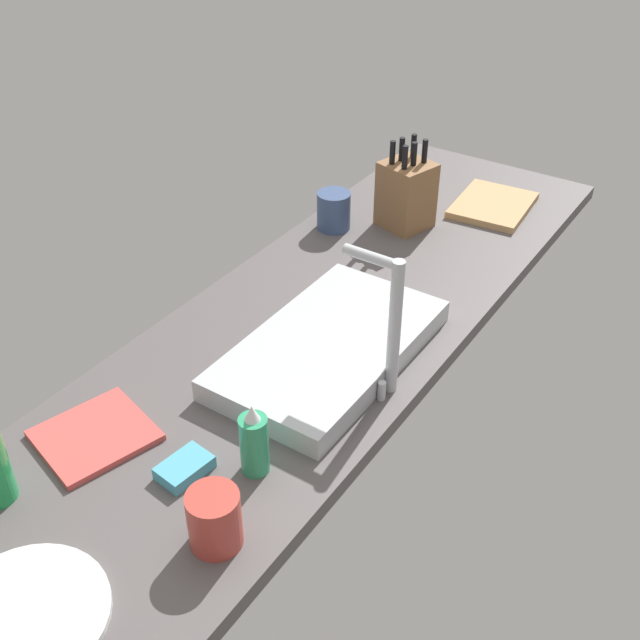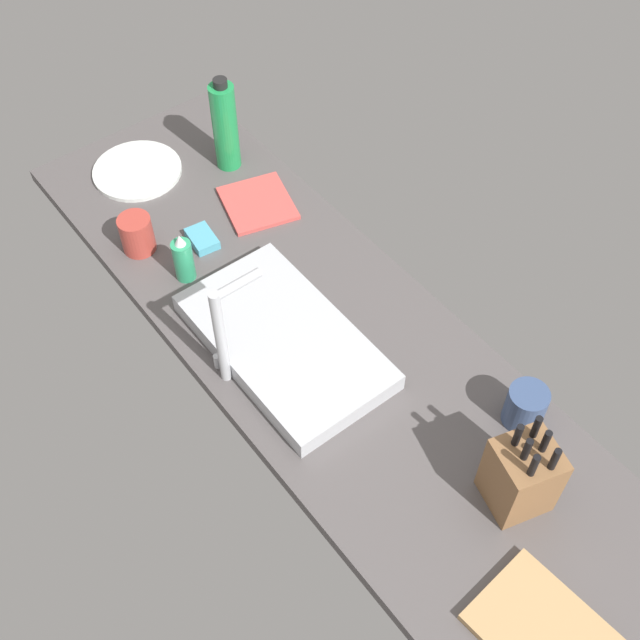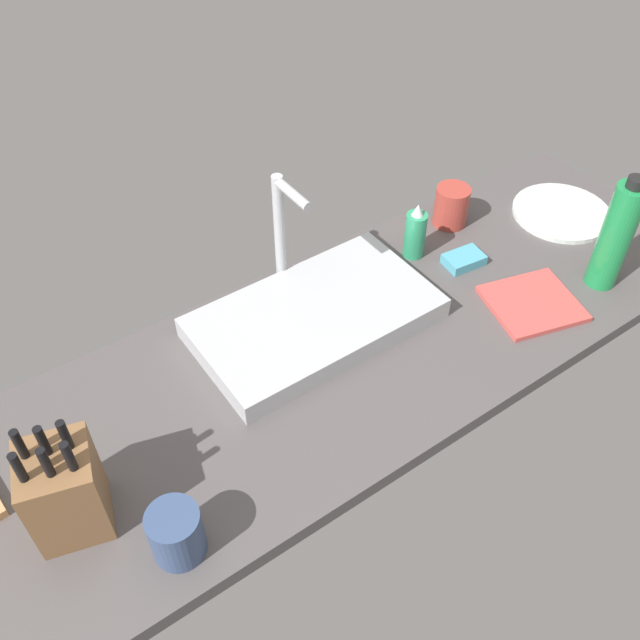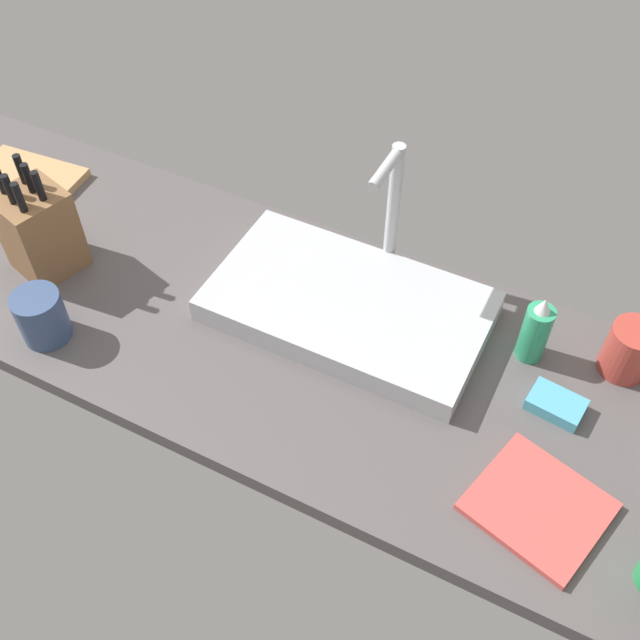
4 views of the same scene
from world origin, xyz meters
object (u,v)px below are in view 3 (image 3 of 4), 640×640
water_bottle (616,236)px  knife_block (64,490)px  faucet (283,228)px  soap_bottle (415,233)px  coffee_mug (176,533)px  dish_sponge (464,260)px  dinner_plate (561,212)px  sink_basin (315,318)px  dish_towel (532,303)px  ceramic_cup (451,206)px

water_bottle → knife_block: bearing=174.8°
faucet → soap_bottle: size_ratio=2.02×
coffee_mug → water_bottle: bearing=1.9°
dish_sponge → knife_block: bearing=-173.4°
dinner_plate → coffee_mug: bearing=-167.9°
sink_basin → dinner_plate: size_ratio=2.07×
dish_sponge → faucet: bearing=155.9°
faucet → knife_block: bearing=-154.5°
water_bottle → dish_towel: (-18.31, 3.18, -12.34)cm
dish_towel → coffee_mug: (-88.42, -6.73, 4.30)cm
water_bottle → dinner_plate: water_bottle is taller
water_bottle → soap_bottle: bearing=131.9°
sink_basin → dish_towel: bearing=-27.6°
ceramic_cup → dish_sponge: 16.17cm
dinner_plate → dish_sponge: size_ratio=2.70×
knife_block → dish_towel: (99.92, -7.69, -8.32)cm
sink_basin → dish_towel: 47.70cm
sink_basin → coffee_mug: 54.47cm
knife_block → dish_sponge: knife_block is taller
water_bottle → dish_sponge: bearing=133.4°
soap_bottle → coffee_mug: bearing=-156.0°
faucet → dish_sponge: bearing=-24.1°
sink_basin → dinner_plate: (73.05, -3.33, -1.81)cm
coffee_mug → soap_bottle: bearing=24.0°
water_bottle → dish_towel: water_bottle is taller
knife_block → water_bottle: bearing=10.5°
coffee_mug → dish_sponge: (85.86, 25.66, -3.70)cm
dish_towel → soap_bottle: bearing=109.3°
knife_block → dish_towel: 100.56cm
knife_block → dinner_plate: 131.45cm
water_bottle → coffee_mug: 107.09cm
faucet → ceramic_cup: 47.50cm
soap_bottle → coffee_mug: soap_bottle is taller
dish_towel → coffee_mug: size_ratio=1.90×
soap_bottle → dinner_plate: soap_bottle is taller
faucet → knife_block: faucet is taller
soap_bottle → coffee_mug: (-78.52, -34.99, -1.25)cm
dinner_plate → sink_basin: bearing=177.4°
sink_basin → dinner_plate: sink_basin is taller
dinner_plate → dish_towel: size_ratio=1.30×
coffee_mug → dish_sponge: 89.69cm
knife_block → dish_towel: bearing=11.4°
faucet → coffee_mug: (-47.81, -42.65, -11.41)cm
coffee_mug → dish_sponge: bearing=16.6°
sink_basin → soap_bottle: soap_bottle is taller
sink_basin → dish_sponge: 39.84cm
knife_block → coffee_mug: knife_block is taller
faucet → water_bottle: size_ratio=1.04×
water_bottle → ceramic_cup: bearing=109.9°
soap_bottle → ceramic_cup: size_ratio=1.42×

